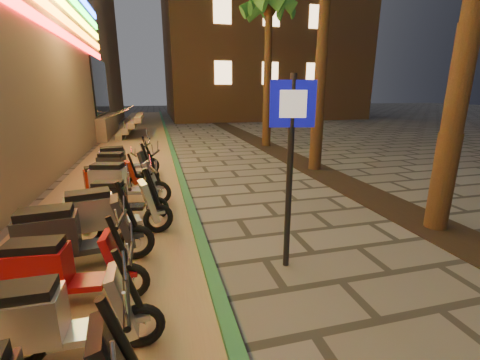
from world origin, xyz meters
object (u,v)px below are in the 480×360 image
object	(u,v)px
scooter_5	(61,269)
scooter_9	(121,181)
scooter_11	(121,167)
scooter_8	(121,198)
pedestrian_sign	(291,148)
scooter_10	(108,178)
scooter_4	(54,318)
scooter_6	(71,235)
scooter_7	(108,213)
scooter_12	(122,160)

from	to	relation	value
scooter_5	scooter_9	size ratio (longest dim) A/B	0.91
scooter_11	scooter_8	bearing A→B (deg)	-71.28
pedestrian_sign	scooter_10	size ratio (longest dim) A/B	1.91
scooter_4	scooter_6	distance (m)	1.82
scooter_4	scooter_10	world-z (taller)	scooter_4
scooter_8	scooter_7	bearing A→B (deg)	-86.09
scooter_10	scooter_12	xyz separation A→B (m)	(0.19, 1.86, 0.09)
pedestrian_sign	scooter_4	xyz separation A→B (m)	(-2.83, -1.13, -1.31)
scooter_4	scooter_12	distance (m)	7.27
scooter_5	scooter_8	world-z (taller)	scooter_5
pedestrian_sign	scooter_5	size ratio (longest dim) A/B	1.70
scooter_6	scooter_10	world-z (taller)	scooter_6
pedestrian_sign	scooter_12	distance (m)	6.89
scooter_12	scooter_7	bearing A→B (deg)	-96.77
scooter_7	scooter_8	distance (m)	1.03
scooter_6	scooter_8	xyz separation A→B (m)	(0.50, 1.86, -0.10)
scooter_9	scooter_11	distance (m)	1.77
pedestrian_sign	scooter_10	world-z (taller)	pedestrian_sign
scooter_6	scooter_10	xyz separation A→B (m)	(0.03, 3.62, -0.12)
scooter_6	scooter_9	world-z (taller)	scooter_6
scooter_4	scooter_11	world-z (taller)	scooter_11
scooter_8	scooter_5	bearing A→B (deg)	-88.85
scooter_10	scooter_11	bearing A→B (deg)	59.56
scooter_4	scooter_8	distance (m)	3.67
scooter_5	scooter_10	distance (m)	4.49
scooter_4	scooter_12	size ratio (longest dim) A/B	0.91
scooter_12	pedestrian_sign	bearing A→B (deg)	-74.01
scooter_8	scooter_12	bearing A→B (deg)	104.56
scooter_8	scooter_11	xyz separation A→B (m)	(-0.23, 2.75, 0.05)
scooter_6	scooter_7	bearing A→B (deg)	58.85
scooter_4	scooter_5	bearing A→B (deg)	100.43
scooter_6	scooter_7	distance (m)	0.93
scooter_8	scooter_6	bearing A→B (deg)	-94.98
scooter_10	scooter_12	world-z (taller)	scooter_12
scooter_7	scooter_6	bearing A→B (deg)	-127.60
pedestrian_sign	scooter_5	xyz separation A→B (m)	(-3.00, -0.20, -1.30)
pedestrian_sign	scooter_7	size ratio (longest dim) A/B	1.55
scooter_9	scooter_12	xyz separation A→B (m)	(-0.20, 2.62, -0.02)
scooter_11	scooter_7	bearing A→B (deg)	-74.30
scooter_5	pedestrian_sign	bearing A→B (deg)	9.20
scooter_6	scooter_10	bearing A→B (deg)	83.32
scooter_6	scooter_12	size ratio (longest dim) A/B	1.05
scooter_6	scooter_9	size ratio (longest dim) A/B	1.03
scooter_5	scooter_7	bearing A→B (deg)	84.72
pedestrian_sign	scooter_6	distance (m)	3.38
scooter_6	scooter_8	bearing A→B (deg)	68.73
scooter_4	scooter_11	distance (m)	6.41
pedestrian_sign	scooter_11	xyz separation A→B (m)	(-2.80, 5.28, -1.29)
pedestrian_sign	scooter_10	xyz separation A→B (m)	(-3.03, 4.29, -1.35)
scooter_9	scooter_12	size ratio (longest dim) A/B	1.03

